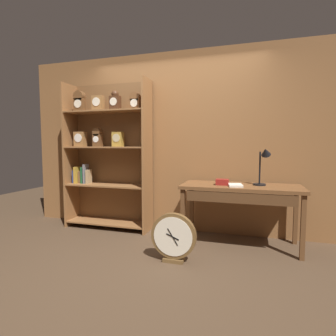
{
  "coord_description": "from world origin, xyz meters",
  "views": [
    {
      "loc": [
        1.06,
        -2.55,
        1.26
      ],
      "look_at": [
        0.07,
        0.67,
        0.98
      ],
      "focal_mm": 29.17,
      "sensor_mm": 36.0,
      "label": 1
    }
  ],
  "objects_px": {
    "desk_lamp": "(263,162)",
    "round_clock_large": "(174,237)",
    "workbench": "(241,192)",
    "open_repair_manual": "(235,185)",
    "bookshelf": "(107,152)",
    "toolbox_small": "(222,182)"
  },
  "relations": [
    {
      "from": "bookshelf",
      "to": "open_repair_manual",
      "type": "distance_m",
      "value": 1.98
    },
    {
      "from": "bookshelf",
      "to": "workbench",
      "type": "height_order",
      "value": "bookshelf"
    },
    {
      "from": "desk_lamp",
      "to": "workbench",
      "type": "bearing_deg",
      "value": -168.04
    },
    {
      "from": "bookshelf",
      "to": "workbench",
      "type": "bearing_deg",
      "value": -7.0
    },
    {
      "from": "desk_lamp",
      "to": "open_repair_manual",
      "type": "height_order",
      "value": "desk_lamp"
    },
    {
      "from": "bookshelf",
      "to": "round_clock_large",
      "type": "bearing_deg",
      "value": -35.19
    },
    {
      "from": "workbench",
      "to": "desk_lamp",
      "type": "relative_size",
      "value": 2.99
    },
    {
      "from": "workbench",
      "to": "round_clock_large",
      "type": "xyz_separation_m",
      "value": [
        -0.66,
        -0.69,
        -0.41
      ]
    },
    {
      "from": "desk_lamp",
      "to": "open_repair_manual",
      "type": "distance_m",
      "value": 0.44
    },
    {
      "from": "round_clock_large",
      "to": "open_repair_manual",
      "type": "bearing_deg",
      "value": 45.06
    },
    {
      "from": "open_repair_manual",
      "to": "workbench",
      "type": "bearing_deg",
      "value": 43.99
    },
    {
      "from": "bookshelf",
      "to": "toolbox_small",
      "type": "distance_m",
      "value": 1.81
    },
    {
      "from": "desk_lamp",
      "to": "round_clock_large",
      "type": "height_order",
      "value": "desk_lamp"
    },
    {
      "from": "round_clock_large",
      "to": "bookshelf",
      "type": "bearing_deg",
      "value": 144.81
    },
    {
      "from": "toolbox_small",
      "to": "bookshelf",
      "type": "bearing_deg",
      "value": 171.32
    },
    {
      "from": "desk_lamp",
      "to": "toolbox_small",
      "type": "relative_size",
      "value": 3.14
    },
    {
      "from": "desk_lamp",
      "to": "round_clock_large",
      "type": "xyz_separation_m",
      "value": [
        -0.92,
        -0.74,
        -0.78
      ]
    },
    {
      "from": "toolbox_small",
      "to": "round_clock_large",
      "type": "bearing_deg",
      "value": -123.69
    },
    {
      "from": "open_repair_manual",
      "to": "toolbox_small",
      "type": "bearing_deg",
      "value": 149.53
    },
    {
      "from": "toolbox_small",
      "to": "round_clock_large",
      "type": "distance_m",
      "value": 0.95
    },
    {
      "from": "round_clock_large",
      "to": "workbench",
      "type": "bearing_deg",
      "value": 46.06
    },
    {
      "from": "open_repair_manual",
      "to": "round_clock_large",
      "type": "height_order",
      "value": "open_repair_manual"
    }
  ]
}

